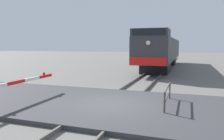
{
  "coord_description": "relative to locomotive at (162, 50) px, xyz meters",
  "views": [
    {
      "loc": [
        2.99,
        -8.82,
        2.63
      ],
      "look_at": [
        -1.13,
        3.17,
        1.24
      ],
      "focal_mm": 35.83,
      "sensor_mm": 36.0,
      "label": 1
    }
  ],
  "objects": [
    {
      "name": "ground_plane",
      "position": [
        0.0,
        -17.72,
        -2.06
      ],
      "size": [
        160.0,
        160.0,
        0.0
      ],
      "primitive_type": "plane",
      "color": "#605E59"
    },
    {
      "name": "rail_track_left",
      "position": [
        -0.72,
        -17.72,
        -1.99
      ],
      "size": [
        0.08,
        80.0,
        0.15
      ],
      "primitive_type": "cube",
      "color": "#59544C",
      "rests_on": "ground_plane"
    },
    {
      "name": "rail_track_right",
      "position": [
        0.72,
        -17.72,
        -1.99
      ],
      "size": [
        0.08,
        80.0,
        0.15
      ],
      "primitive_type": "cube",
      "color": "#59544C",
      "rests_on": "ground_plane"
    },
    {
      "name": "road_surface",
      "position": [
        0.0,
        -17.72,
        -1.98
      ],
      "size": [
        36.0,
        5.93,
        0.17
      ],
      "primitive_type": "cube",
      "color": "#38383A",
      "rests_on": "ground_plane"
    },
    {
      "name": "locomotive",
      "position": [
        0.0,
        0.0,
        0.0
      ],
      "size": [
        3.0,
        19.23,
        3.97
      ],
      "color": "black",
      "rests_on": "ground_plane"
    },
    {
      "name": "guard_railing",
      "position": [
        2.21,
        -17.19,
        -1.44
      ],
      "size": [
        0.08,
        2.43,
        0.95
      ],
      "color": "#4C4742",
      "rests_on": "ground_plane"
    }
  ]
}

